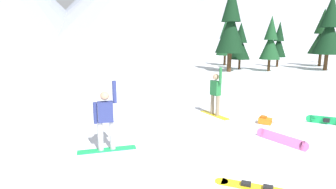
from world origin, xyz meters
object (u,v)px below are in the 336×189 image
(pine_tree_broad, at_px, (279,42))
(pine_tree_twin, at_px, (240,44))
(pine_tree_short, at_px, (322,35))
(pine_tree_young, at_px, (231,24))
(pine_tree_leaning, at_px, (329,29))
(pine_tree_slender, at_px, (271,41))
(backpack_orange, at_px, (265,120))
(snowboarder_foreground, at_px, (106,119))
(loose_snowboard_far_spare, at_px, (257,187))
(loose_snowboard_near_right, at_px, (333,121))
(loose_snowboard_near_left, at_px, (281,139))
(snowboarder_midground, at_px, (215,93))
(pine_tree_tall, at_px, (225,40))

(pine_tree_broad, bearing_deg, pine_tree_twin, -158.01)
(pine_tree_short, bearing_deg, pine_tree_young, -160.84)
(pine_tree_leaning, xyz_separation_m, pine_tree_slender, (-5.50, -0.11, -1.05))
(backpack_orange, relative_size, pine_tree_broad, 0.12)
(pine_tree_slender, distance_m, pine_tree_young, 4.00)
(snowboarder_foreground, height_order, pine_tree_twin, pine_tree_twin)
(loose_snowboard_far_spare, bearing_deg, pine_tree_short, 54.66)
(loose_snowboard_far_spare, relative_size, pine_tree_twin, 0.38)
(loose_snowboard_near_right, height_order, pine_tree_short, pine_tree_short)
(loose_snowboard_near_right, bearing_deg, pine_tree_broad, 69.17)
(pine_tree_short, bearing_deg, pine_tree_twin, -167.22)
(pine_tree_leaning, relative_size, pine_tree_slender, 1.39)
(loose_snowboard_near_left, bearing_deg, pine_tree_twin, 74.42)
(snowboarder_foreground, relative_size, backpack_orange, 3.48)
(snowboarder_midground, height_order, pine_tree_young, pine_tree_young)
(pine_tree_slender, bearing_deg, snowboarder_foreground, -125.96)
(pine_tree_short, distance_m, pine_tree_slender, 8.29)
(pine_tree_tall, bearing_deg, pine_tree_slender, -66.40)
(pine_tree_tall, height_order, pine_tree_slender, pine_tree_tall)
(backpack_orange, xyz_separation_m, pine_tree_short, (14.41, 18.98, 3.13))
(pine_tree_short, distance_m, pine_tree_tall, 9.99)
(snowboarder_midground, relative_size, backpack_orange, 3.50)
(pine_tree_slender, relative_size, pine_tree_twin, 1.12)
(loose_snowboard_near_left, xyz_separation_m, pine_tree_young, (3.67, 16.97, 4.02))
(loose_snowboard_near_right, distance_m, pine_tree_broad, 20.57)
(loose_snowboard_near_left, xyz_separation_m, backpack_orange, (0.32, 1.84, -0.01))
(snowboarder_midground, xyz_separation_m, pine_tree_leaning, (14.09, 14.06, 2.83))
(snowboarder_foreground, xyz_separation_m, pine_tree_slender, (12.41, 17.11, 1.79))
(pine_tree_slender, bearing_deg, loose_snowboard_near_left, -113.46)
(snowboarder_foreground, height_order, loose_snowboard_near_right, snowboarder_foreground)
(pine_tree_leaning, relative_size, pine_tree_young, 0.90)
(snowboarder_midground, bearing_deg, pine_tree_tall, 72.63)
(pine_tree_short, height_order, pine_tree_tall, pine_tree_short)
(pine_tree_young, bearing_deg, pine_tree_slender, 0.68)
(snowboarder_foreground, distance_m, pine_tree_leaning, 25.01)
(pine_tree_leaning, distance_m, pine_tree_broad, 4.70)
(loose_snowboard_near_left, relative_size, pine_tree_young, 0.20)
(snowboarder_midground, xyz_separation_m, pine_tree_broad, (11.12, 17.49, 1.62))
(backpack_orange, relative_size, pine_tree_slender, 0.11)
(pine_tree_short, xyz_separation_m, pine_tree_slender, (-7.34, -3.80, -0.57))
(pine_tree_tall, xyz_separation_m, pine_tree_broad, (4.99, -2.09, -0.23))
(pine_tree_broad, bearing_deg, loose_snowboard_far_spare, -116.89)
(backpack_orange, height_order, pine_tree_broad, pine_tree_broad)
(pine_tree_leaning, bearing_deg, pine_tree_twin, 168.75)
(loose_snowboard_near_left, bearing_deg, loose_snowboard_far_spare, -125.82)
(loose_snowboard_near_right, height_order, pine_tree_tall, pine_tree_tall)
(loose_snowboard_near_right, bearing_deg, pine_tree_twin, 81.58)
(pine_tree_broad, bearing_deg, backpack_orange, -117.14)
(snowboarder_midground, relative_size, loose_snowboard_near_right, 1.22)
(pine_tree_young, distance_m, pine_tree_broad, 7.39)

